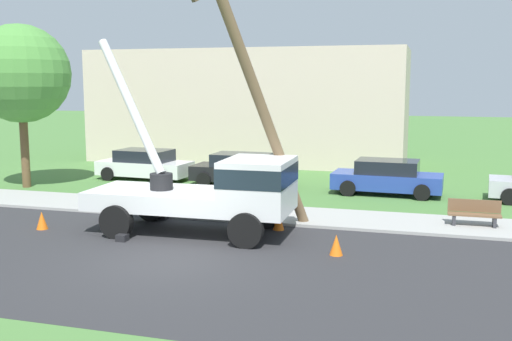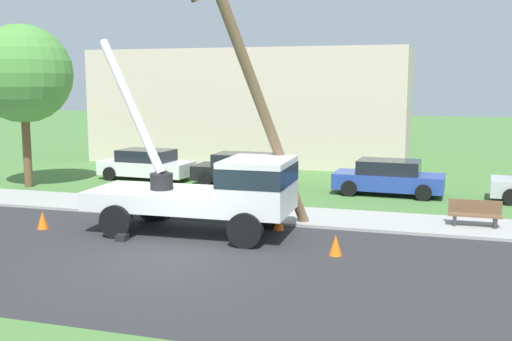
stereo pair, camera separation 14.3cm
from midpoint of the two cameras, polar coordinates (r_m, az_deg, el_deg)
name	(u,v)px [view 2 (the right image)]	position (r m, az deg, el deg)	size (l,w,h in m)	color
ground_plane	(281,185)	(26.97, 2.52, -1.39)	(120.00, 120.00, 0.00)	#477538
road_asphalt	(166,260)	(15.90, -8.32, -8.39)	(80.00, 8.91, 0.01)	#2B2B2D
sidewalk_strip	(237,212)	(21.12, -1.63, -3.98)	(80.00, 2.71, 0.10)	#9E9E99
utility_truck	(217,189)	(18.04, -3.54, -1.72)	(6.81, 3.21, 5.98)	silver
leaning_utility_pole	(257,95)	(17.83, 0.33, 7.20)	(2.68, 3.80, 8.25)	brown
traffic_cone_ahead	(336,245)	(16.22, 7.81, -7.03)	(0.36, 0.36, 0.56)	orange
traffic_cone_behind	(43,220)	(20.04, -19.41, -4.46)	(0.36, 0.36, 0.56)	orange
traffic_cone_curbside	(279,221)	(18.78, 2.39, -4.83)	(0.36, 0.36, 0.56)	orange
parked_sedan_white	(147,164)	(28.89, -10.21, 0.57)	(4.51, 2.22, 1.42)	silver
parked_sedan_black	(243,169)	(26.84, -1.09, 0.11)	(4.43, 2.07, 1.42)	black
parked_sedan_blue	(389,177)	(25.18, 12.63, -0.64)	(4.48, 2.15, 1.42)	#263F99
park_bench	(475,214)	(20.11, 20.26, -3.93)	(1.60, 0.45, 0.90)	brown
roadside_tree_near	(23,74)	(27.95, -21.13, 8.53)	(4.21, 4.21, 7.05)	brown
lowrise_building_backdrop	(251,106)	(35.18, -0.40, 6.14)	(18.00, 6.00, 6.40)	beige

